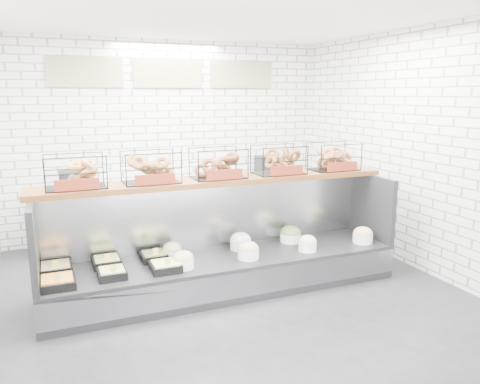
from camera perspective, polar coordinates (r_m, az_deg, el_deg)
name	(u,v)px	position (r m, az deg, el deg)	size (l,w,h in m)	color
ground	(236,299)	(5.24, -0.54, -12.92)	(5.50, 5.50, 0.00)	black
room_shell	(215,107)	(5.32, -3.04, 10.36)	(5.02, 5.51, 3.01)	white
display_case	(223,261)	(5.41, -2.05, -8.37)	(4.00, 0.90, 1.20)	black
bagel_shelf	(218,167)	(5.30, -2.68, 3.03)	(4.10, 0.50, 0.40)	#4D2710
prep_counter	(177,208)	(7.28, -7.71, -1.98)	(4.00, 0.60, 1.20)	#93969B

